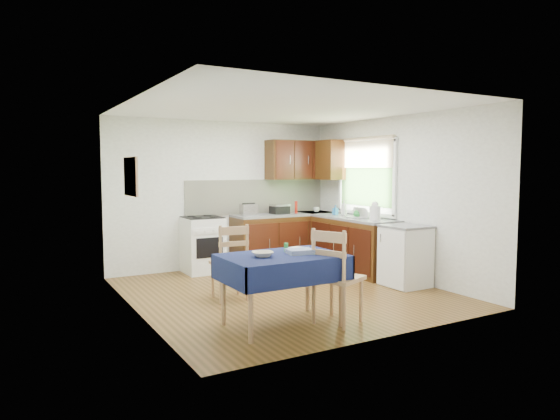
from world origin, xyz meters
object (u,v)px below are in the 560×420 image
sandwich_press (280,209)px  kettle (375,212)px  dining_table (282,265)px  dish_rack (360,217)px  chair_far (231,260)px  chair_near (335,274)px  toaster (249,210)px

sandwich_press → kettle: kettle is taller
dining_table → dish_rack: size_ratio=3.42×
chair_far → chair_near: size_ratio=0.94×
chair_far → dining_table: bearing=97.3°
kettle → dining_table: bearing=-150.3°
dining_table → chair_near: chair_near is taller
chair_far → kettle: size_ratio=3.41×
dining_table → toaster: bearing=47.6°
sandwich_press → kettle: 1.81m
dining_table → chair_near: size_ratio=1.21×
chair_far → sandwich_press: sandwich_press is taller
dish_rack → kettle: size_ratio=1.29×
chair_far → dish_rack: (2.49, 0.47, 0.40)m
sandwich_press → dish_rack: bearing=-75.5°
chair_near → dish_rack: bearing=-67.8°
dining_table → chair_far: 1.27m
dish_rack → kettle: (0.03, -0.32, 0.11)m
toaster → chair_near: bearing=-92.3°
dish_rack → toaster: bearing=156.7°
dining_table → kettle: (2.48, 1.41, 0.36)m
chair_near → dish_rack: (1.92, 1.97, 0.36)m
chair_far → dish_rack: bearing=-163.8°
dining_table → toaster: 3.27m
kettle → toaster: bearing=130.0°
toaster → chair_far: bearing=-114.9°
chair_far → kettle: bearing=-171.1°
chair_near → toaster: size_ratio=3.78×
chair_near → toaster: (0.57, 3.30, 0.44)m
chair_far → sandwich_press: (1.74, 1.78, 0.46)m
chair_far → toaster: (1.14, 1.80, 0.47)m
chair_far → chair_near: (0.57, -1.50, 0.04)m
dining_table → kettle: 2.88m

